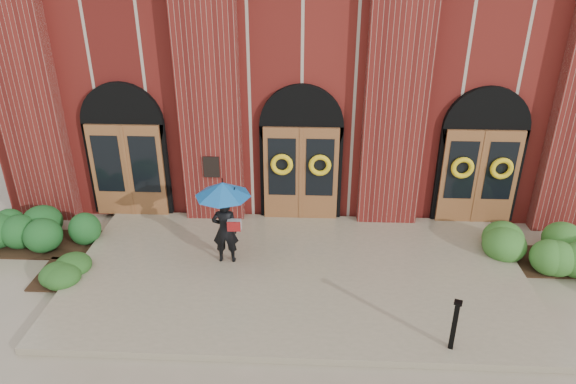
# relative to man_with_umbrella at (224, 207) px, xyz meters

# --- Properties ---
(ground) EXTENTS (90.00, 90.00, 0.00)m
(ground) POSITION_rel_man_with_umbrella_xyz_m (1.63, -0.54, -1.52)
(ground) COLOR gray
(ground) RESTS_ON ground
(landing) EXTENTS (10.00, 5.30, 0.15)m
(landing) POSITION_rel_man_with_umbrella_xyz_m (1.63, -0.39, -1.45)
(landing) COLOR gray
(landing) RESTS_ON ground
(church_building) EXTENTS (16.20, 12.53, 7.00)m
(church_building) POSITION_rel_man_with_umbrella_xyz_m (1.63, 8.24, 1.98)
(church_building) COLOR maroon
(church_building) RESTS_ON ground
(man_with_umbrella) EXTENTS (1.28, 1.28, 1.97)m
(man_with_umbrella) POSITION_rel_man_with_umbrella_xyz_m (0.00, 0.00, 0.00)
(man_with_umbrella) COLOR black
(man_with_umbrella) RESTS_ON landing
(metal_post) EXTENTS (0.18, 0.18, 1.02)m
(metal_post) POSITION_rel_man_with_umbrella_xyz_m (4.45, -2.65, -0.84)
(metal_post) COLOR black
(metal_post) RESTS_ON landing
(hedge_wall_left) EXTENTS (2.94, 1.17, 0.75)m
(hedge_wall_left) POSITION_rel_man_with_umbrella_xyz_m (-5.01, 0.71, -1.15)
(hedge_wall_left) COLOR #18481B
(hedge_wall_left) RESTS_ON ground
(hedge_wall_right) EXTENTS (2.90, 1.16, 0.74)m
(hedge_wall_right) POSITION_rel_man_with_umbrella_xyz_m (7.69, 0.50, -1.15)
(hedge_wall_right) COLOR #2F6022
(hedge_wall_right) RESTS_ON ground
(hedge_front_left) EXTENTS (1.30, 1.12, 0.46)m
(hedge_front_left) POSITION_rel_man_with_umbrella_xyz_m (-3.47, -0.54, -1.29)
(hedge_front_left) COLOR #214A19
(hedge_front_left) RESTS_ON ground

